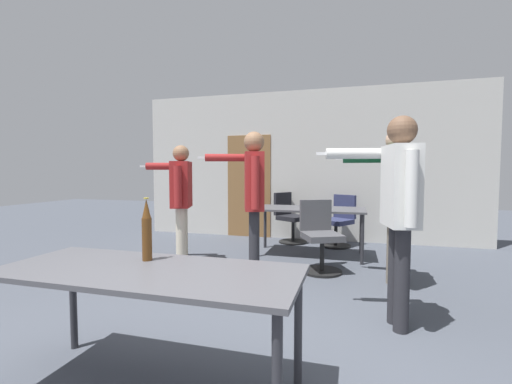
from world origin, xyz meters
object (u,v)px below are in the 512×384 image
person_right_polo (253,190)px  drink_cup (306,205)px  person_far_watching (180,193)px  beer_bottle (147,231)px  person_near_casual (394,193)px  office_chair_far_left (338,223)px  office_chair_near_pushed (320,238)px  office_chair_far_right (290,219)px  person_left_plaid (399,199)px

person_right_polo → drink_cup: (0.45, 1.40, -0.30)m
person_far_watching → person_right_polo: bearing=-130.1°
beer_bottle → person_far_watching: bearing=113.8°
person_near_casual → beer_bottle: size_ratio=4.44×
person_far_watching → person_near_casual: 2.80m
office_chair_far_left → drink_cup: bearing=96.5°
person_near_casual → person_right_polo: bearing=100.8°
office_chair_near_pushed → drink_cup: office_chair_near_pushed is taller
person_near_casual → office_chair_far_left: bearing=18.7°
office_chair_far_left → office_chair_far_right: bearing=26.2°
person_right_polo → office_chair_far_left: (0.90, 2.33, -0.68)m
office_chair_far_right → beer_bottle: size_ratio=2.29×
person_left_plaid → drink_cup: 2.46m
office_chair_far_left → beer_bottle: bearing=108.9°
person_far_watching → beer_bottle: bearing=-174.5°
office_chair_near_pushed → beer_bottle: 2.83m
person_near_casual → office_chair_far_right: 2.72m
person_right_polo → drink_cup: bearing=-36.9°
office_chair_near_pushed → office_chair_far_left: size_ratio=1.04×
office_chair_near_pushed → office_chair_far_right: 1.88m
person_right_polo → person_left_plaid: bearing=-137.4°
person_far_watching → office_chair_far_left: size_ratio=1.87×
person_left_plaid → beer_bottle: size_ratio=4.40×
drink_cup → person_left_plaid: bearing=-64.4°
person_left_plaid → office_chair_far_left: bearing=0.0°
office_chair_far_left → drink_cup: size_ratio=8.05×
person_far_watching → drink_cup: (1.65, 0.92, -0.21)m
person_left_plaid → office_chair_far_right: (-1.49, 3.23, -0.66)m
drink_cup → person_near_casual: bearing=-44.0°
person_far_watching → beer_bottle: 2.67m
person_left_plaid → office_chair_far_left: size_ratio=1.97×
person_far_watching → drink_cup: size_ratio=15.05×
person_left_plaid → office_chair_far_right: size_ratio=1.92×
person_left_plaid → drink_cup: bearing=14.8°
office_chair_far_left → drink_cup: office_chair_far_left is taller
person_far_watching → office_chair_near_pushed: person_far_watching is taller
person_far_watching → office_chair_near_pushed: 2.03m
person_near_casual → person_left_plaid: 1.11m
person_right_polo → office_chair_far_right: size_ratio=1.93×
person_near_casual → office_chair_near_pushed: bearing=65.8°
beer_bottle → office_chair_far_left: bearing=76.5°
person_right_polo → office_chair_far_left: bearing=-40.4°
beer_bottle → person_near_casual: bearing=52.8°
office_chair_near_pushed → drink_cup: size_ratio=8.34×
office_chair_far_right → office_chair_far_left: (0.89, -0.10, -0.02)m
drink_cup → office_chair_far_left: bearing=64.0°
person_left_plaid → office_chair_far_left: person_left_plaid is taller
person_far_watching → person_near_casual: bearing=-112.0°
person_left_plaid → office_chair_far_right: bearing=13.9°
person_left_plaid → office_chair_far_left: 3.26m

